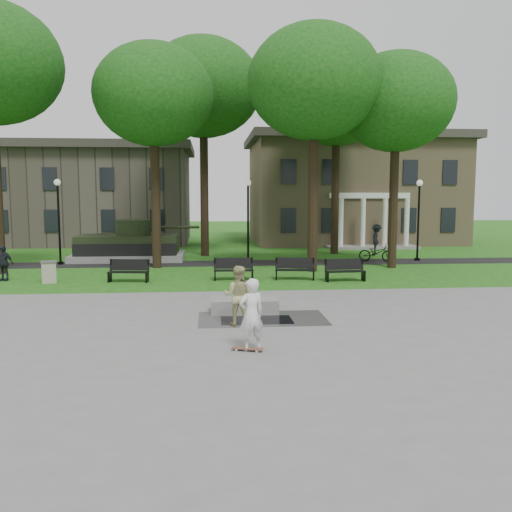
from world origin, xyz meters
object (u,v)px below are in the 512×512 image
Objects in this scene: park_bench_0 at (129,270)px; friend_watching at (238,295)px; trash_bin at (49,272)px; concrete_block at (245,305)px; skateboarder at (251,314)px; cyclist at (376,246)px.

friend_watching is at bearing -54.30° from park_bench_0.
concrete_block is at bearing -39.76° from trash_bin.
park_bench_0 is 3.49m from trash_bin.
park_bench_0 is at bearing -0.92° from trash_bin.
skateboarder is 0.98× the size of park_bench_0.
concrete_block is 15.55m from cyclist.
trash_bin is at bearing 140.24° from concrete_block.
friend_watching is 0.97× the size of park_bench_0.
concrete_block is 4.41m from skateboarder.
skateboarder is at bearing -54.05° from trash_bin.
skateboarder is 1.02× the size of friend_watching.
cyclist is at bearing 56.82° from concrete_block.
trash_bin reaches higher than concrete_block.
trash_bin is at bearing 131.11° from cyclist.
concrete_block is 1.19× the size of park_bench_0.
trash_bin is (-16.75, -6.14, -0.41)m from cyclist.
skateboarder is at bearing -91.44° from concrete_block.
park_bench_0 is (-4.77, 6.81, 0.28)m from concrete_block.
concrete_block is 1.01× the size of cyclist.
park_bench_0 is at bearing -49.71° from friend_watching.
friend_watching is 9.64m from park_bench_0.
friend_watching is at bearing -47.27° from trash_bin.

